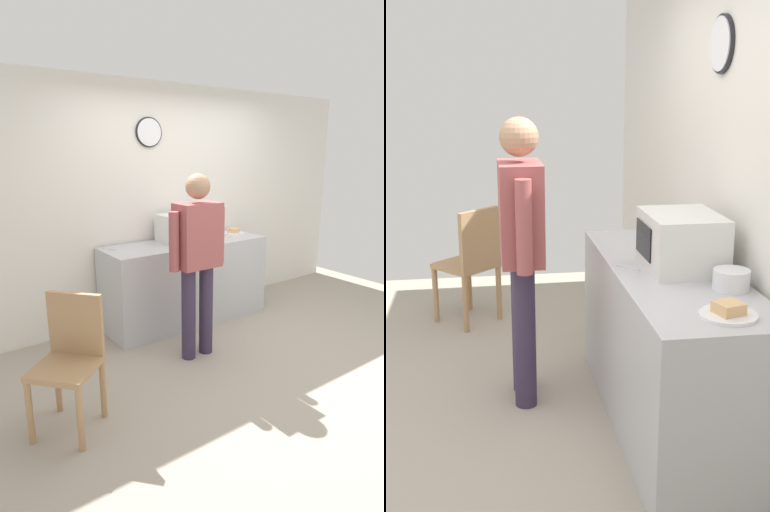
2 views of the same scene
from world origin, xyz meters
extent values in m
plane|color=#9E9384|center=(0.00, 0.00, 0.00)|extent=(6.00, 6.00, 0.00)
cube|color=silver|center=(0.00, 1.60, 1.30)|extent=(5.40, 0.10, 2.60)
cylinder|color=white|center=(-0.30, 1.54, 2.07)|extent=(0.28, 0.03, 0.28)
cylinder|color=black|center=(-0.30, 1.54, 2.07)|extent=(0.31, 0.02, 0.31)
cube|color=#B7B7BC|center=(-0.05, 1.22, 0.45)|extent=(1.88, 0.62, 0.91)
cube|color=silver|center=(-0.05, 1.28, 1.06)|extent=(0.50, 0.38, 0.30)
cube|color=black|center=(-0.11, 1.09, 1.06)|extent=(0.30, 0.01, 0.18)
cylinder|color=white|center=(0.68, 1.26, 0.92)|extent=(0.25, 0.25, 0.01)
cube|color=#E2B277|center=(0.68, 1.26, 0.95)|extent=(0.14, 0.14, 0.05)
cylinder|color=white|center=(0.33, 1.41, 0.96)|extent=(0.18, 0.18, 0.10)
cube|color=silver|center=(-0.09, 1.00, 0.91)|extent=(0.14, 0.12, 0.01)
cube|color=silver|center=(-0.89, 1.38, 0.91)|extent=(0.11, 0.15, 0.01)
cylinder|color=#352943|center=(-0.35, 0.45, 0.43)|extent=(0.13, 0.13, 0.87)
cylinder|color=#352943|center=(-0.55, 0.45, 0.43)|extent=(0.13, 0.13, 0.87)
cube|color=#9E4C4C|center=(-0.45, 0.45, 1.16)|extent=(0.40, 0.24, 0.58)
cylinder|color=#9E4C4C|center=(-0.20, 0.45, 1.13)|extent=(0.09, 0.09, 0.52)
cylinder|color=#9E4C4C|center=(-0.70, 0.45, 1.13)|extent=(0.09, 0.09, 0.52)
sphere|color=#A37A5B|center=(-0.45, 0.45, 1.59)|extent=(0.22, 0.22, 0.22)
cylinder|color=#A87F56|center=(-2.07, 0.09, 0.23)|extent=(0.04, 0.04, 0.45)
cylinder|color=#A87F56|center=(-1.82, -0.17, 0.23)|extent=(0.04, 0.04, 0.45)
cylinder|color=#A87F56|center=(-1.80, 0.34, 0.23)|extent=(0.04, 0.04, 0.45)
cylinder|color=#A87F56|center=(-1.56, 0.08, 0.23)|extent=(0.04, 0.04, 0.45)
cube|color=#A87F56|center=(-1.81, 0.08, 0.47)|extent=(0.57, 0.57, 0.04)
cube|color=#A87F56|center=(-1.68, 0.21, 0.71)|extent=(0.30, 0.32, 0.45)
camera|label=1|loc=(-2.56, -2.43, 1.88)|focal=28.84mm
camera|label=2|loc=(3.10, 0.24, 1.89)|focal=44.45mm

